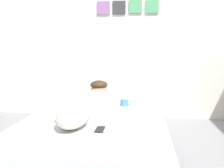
{
  "coord_description": "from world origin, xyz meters",
  "views": [
    {
      "loc": [
        0.22,
        -1.91,
        0.98
      ],
      "look_at": [
        -0.1,
        0.62,
        0.61
      ],
      "focal_mm": 38.04,
      "sensor_mm": 36.0,
      "label": 1
    }
  ],
  "objects_px": {
    "person_lying": "(93,101)",
    "coffee_cup": "(124,103)",
    "dog": "(75,113)",
    "bed": "(98,131)",
    "cell_phone": "(100,129)",
    "pillow": "(98,95)"
  },
  "relations": [
    {
      "from": "person_lying",
      "to": "coffee_cup",
      "type": "xyz_separation_m",
      "value": [
        0.3,
        0.27,
        -0.07
      ]
    },
    {
      "from": "person_lying",
      "to": "cell_phone",
      "type": "bearing_deg",
      "value": -72.5
    },
    {
      "from": "pillow",
      "to": "bed",
      "type": "bearing_deg",
      "value": -79.97
    },
    {
      "from": "bed",
      "to": "pillow",
      "type": "bearing_deg",
      "value": 100.03
    },
    {
      "from": "bed",
      "to": "coffee_cup",
      "type": "distance_m",
      "value": 0.48
    },
    {
      "from": "bed",
      "to": "person_lying",
      "type": "height_order",
      "value": "person_lying"
    },
    {
      "from": "pillow",
      "to": "person_lying",
      "type": "bearing_deg",
      "value": -85.14
    },
    {
      "from": "coffee_cup",
      "to": "cell_phone",
      "type": "height_order",
      "value": "coffee_cup"
    },
    {
      "from": "pillow",
      "to": "dog",
      "type": "height_order",
      "value": "dog"
    },
    {
      "from": "bed",
      "to": "person_lying",
      "type": "xyz_separation_m",
      "value": [
        -0.07,
        0.08,
        0.29
      ]
    },
    {
      "from": "dog",
      "to": "cell_phone",
      "type": "xyz_separation_m",
      "value": [
        0.22,
        -0.09,
        -0.1
      ]
    },
    {
      "from": "dog",
      "to": "cell_phone",
      "type": "bearing_deg",
      "value": -23.02
    },
    {
      "from": "person_lying",
      "to": "dog",
      "type": "distance_m",
      "value": 0.45
    },
    {
      "from": "bed",
      "to": "person_lying",
      "type": "distance_m",
      "value": 0.31
    },
    {
      "from": "person_lying",
      "to": "dog",
      "type": "height_order",
      "value": "person_lying"
    },
    {
      "from": "pillow",
      "to": "dog",
      "type": "relative_size",
      "value": 0.9
    },
    {
      "from": "dog",
      "to": "coffee_cup",
      "type": "bearing_deg",
      "value": 63.9
    },
    {
      "from": "person_lying",
      "to": "coffee_cup",
      "type": "bearing_deg",
      "value": 41.87
    },
    {
      "from": "bed",
      "to": "dog",
      "type": "relative_size",
      "value": 3.63
    },
    {
      "from": "coffee_cup",
      "to": "pillow",
      "type": "bearing_deg",
      "value": 138.38
    },
    {
      "from": "cell_phone",
      "to": "person_lying",
      "type": "bearing_deg",
      "value": 107.5
    },
    {
      "from": "cell_phone",
      "to": "bed",
      "type": "bearing_deg",
      "value": 102.6
    }
  ]
}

